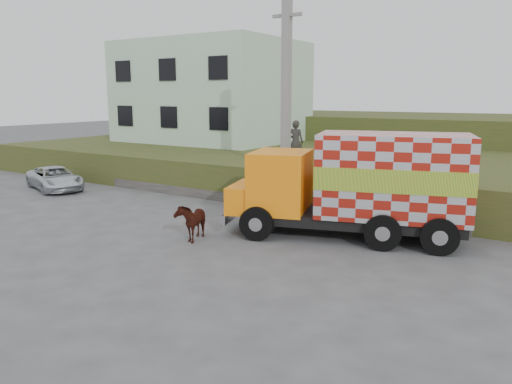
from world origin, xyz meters
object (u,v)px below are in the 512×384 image
Objects in this scene: utility_pole at (286,102)px; cow at (192,220)px; suv at (55,178)px; pedestrian at (296,142)px; cargo_truck at (359,185)px.

cow is (-0.15, -5.47, -3.49)m from utility_pole.
pedestrian is at bearing -48.38° from suv.
suv is 2.12× the size of pedestrian.
cow is 7.31m from pedestrian.
suv is at bearing 146.12° from cow.
suv is at bearing 16.27° from pedestrian.
pedestrian is (10.31, 4.26, 1.87)m from suv.
cargo_truck is 5.18m from cow.
utility_pole reaches higher than suv.
utility_pole is 4.43× the size of pedestrian.
cargo_truck is 14.81m from suv.
suv is at bearing 163.24° from cargo_truck.
cargo_truck is at bearing 130.44° from pedestrian.
pedestrian reaches higher than cargo_truck.
cow is 0.77× the size of pedestrian.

